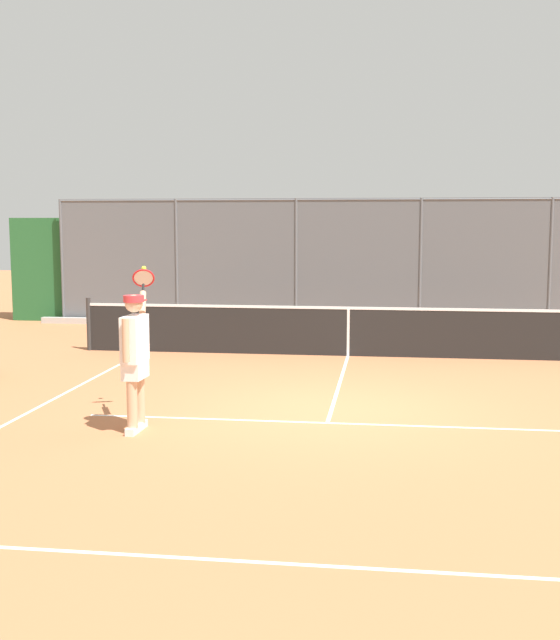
{
  "coord_description": "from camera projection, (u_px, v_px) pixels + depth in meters",
  "views": [
    {
      "loc": [
        -0.74,
        10.7,
        2.56
      ],
      "look_at": [
        0.93,
        -1.54,
        1.05
      ],
      "focal_mm": 44.58,
      "sensor_mm": 36.0,
      "label": 1
    }
  ],
  "objects": [
    {
      "name": "fence_backdrop",
      "position": [
        358.0,
        272.0,
        20.03
      ],
      "size": [
        18.15,
        1.37,
        3.16
      ],
      "color": "#565B60",
      "rests_on": "ground"
    },
    {
      "name": "ground_plane",
      "position": [
        331.0,
        410.0,
        10.93
      ],
      "size": [
        60.0,
        60.0,
        0.0
      ],
      "primitive_type": "plane",
      "color": "#B76B42"
    },
    {
      "name": "tennis_net",
      "position": [
        348.0,
        331.0,
        15.32
      ],
      "size": [
        10.55,
        0.09,
        1.07
      ],
      "color": "#2D2D2D",
      "rests_on": "ground"
    },
    {
      "name": "court_line_markings",
      "position": [
        325.0,
        429.0,
        9.92
      ],
      "size": [
        8.21,
        9.56,
        0.01
      ],
      "color": "white",
      "rests_on": "ground"
    },
    {
      "name": "tennis_player",
      "position": [
        135.0,
        351.0,
        9.73
      ],
      "size": [
        0.44,
        1.42,
        1.99
      ],
      "rotation": [
        0.0,
        0.0,
        -1.61
      ],
      "color": "silver",
      "rests_on": "ground"
    }
  ]
}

